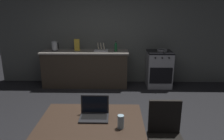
% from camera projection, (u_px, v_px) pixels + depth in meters
% --- Properties ---
extents(ground_plane, '(12.00, 12.00, 0.00)m').
position_uv_depth(ground_plane, '(103.00, 137.00, 3.26)').
color(ground_plane, black).
extents(back_wall, '(6.40, 0.10, 2.80)m').
position_uv_depth(back_wall, '(120.00, 30.00, 5.46)').
color(back_wall, '#565955').
rests_on(back_wall, ground_plane).
extents(kitchen_counter, '(2.16, 0.64, 0.90)m').
position_uv_depth(kitchen_counter, '(86.00, 68.00, 5.40)').
color(kitchen_counter, '#382D23').
rests_on(kitchen_counter, ground_plane).
extents(stove_oven, '(0.60, 0.62, 0.90)m').
position_uv_depth(stove_oven, '(159.00, 69.00, 5.36)').
color(stove_oven, gray).
rests_on(stove_oven, ground_plane).
extents(dining_table, '(1.13, 0.81, 0.72)m').
position_uv_depth(dining_table, '(91.00, 126.00, 2.35)').
color(dining_table, '#332319').
rests_on(dining_table, ground_plane).
extents(chair, '(0.40, 0.40, 0.87)m').
position_uv_depth(chair, '(165.00, 134.00, 2.47)').
color(chair, black).
rests_on(chair, ground_plane).
extents(laptop, '(0.32, 0.24, 0.23)m').
position_uv_depth(laptop, '(94.00, 113.00, 2.37)').
color(laptop, '#232326').
rests_on(laptop, dining_table).
extents(electric_kettle, '(0.17, 0.15, 0.24)m').
position_uv_depth(electric_kettle, '(55.00, 46.00, 5.26)').
color(electric_kettle, black).
rests_on(electric_kettle, kitchen_counter).
extents(bottle, '(0.07, 0.07, 0.26)m').
position_uv_depth(bottle, '(116.00, 47.00, 5.18)').
color(bottle, '#19592D').
rests_on(bottle, kitchen_counter).
extents(frying_pan, '(0.25, 0.42, 0.05)m').
position_uv_depth(frying_pan, '(162.00, 50.00, 5.21)').
color(frying_pan, gray).
rests_on(frying_pan, stove_oven).
extents(drinking_glass, '(0.07, 0.07, 0.14)m').
position_uv_depth(drinking_glass, '(121.00, 122.00, 2.15)').
color(drinking_glass, '#99B7C6').
rests_on(drinking_glass, dining_table).
extents(cereal_box, '(0.13, 0.05, 0.29)m').
position_uv_depth(cereal_box, '(77.00, 45.00, 5.26)').
color(cereal_box, gold).
rests_on(cereal_box, kitchen_counter).
extents(dish_rack, '(0.34, 0.26, 0.21)m').
position_uv_depth(dish_rack, '(101.00, 49.00, 5.26)').
color(dish_rack, silver).
rests_on(dish_rack, kitchen_counter).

